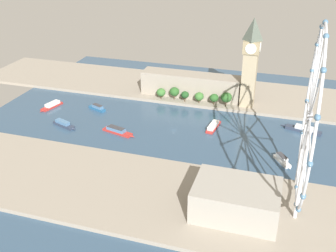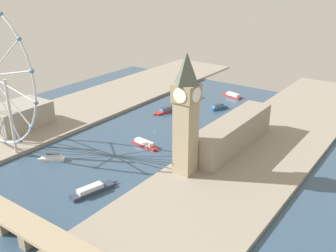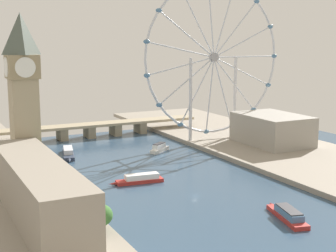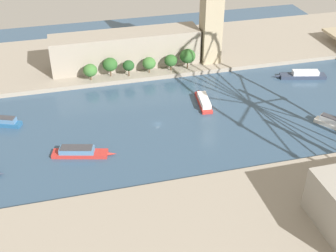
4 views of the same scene
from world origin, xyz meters
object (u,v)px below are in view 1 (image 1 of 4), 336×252
at_px(riverside_hall, 236,200).
at_px(tour_boat_4, 52,105).
at_px(tour_boat_1, 64,124).
at_px(tour_boat_6, 97,108).
at_px(parliament_block, 191,85).
at_px(tour_boat_5, 303,129).
at_px(tour_boat_0, 213,126).
at_px(clock_tower, 250,62).
at_px(tour_boat_3, 117,131).
at_px(ferris_wheel, 309,118).
at_px(tour_boat_2, 282,160).

xyz_separation_m(riverside_hall, tour_boat_4, (-118.28, -206.61, -11.54)).
relative_size(tour_boat_1, tour_boat_6, 1.23).
xyz_separation_m(parliament_block, tour_boat_5, (45.66, 117.08, -13.02)).
relative_size(tour_boat_0, tour_boat_5, 0.82).
xyz_separation_m(riverside_hall, tour_boat_6, (-126.14, -159.46, -11.26)).
relative_size(clock_tower, tour_boat_4, 3.00).
height_order(tour_boat_1, tour_boat_3, tour_boat_3).
bearing_deg(tour_boat_6, riverside_hall, 163.69).
relative_size(tour_boat_3, tour_boat_6, 1.49).
distance_m(ferris_wheel, tour_boat_6, 227.82).
bearing_deg(ferris_wheel, parliament_block, -144.19).
height_order(ferris_wheel, tour_boat_0, ferris_wheel).
distance_m(tour_boat_5, tour_boat_6, 200.33).
bearing_deg(tour_boat_4, clock_tower, 120.72).
relative_size(clock_tower, tour_boat_0, 2.88).
bearing_deg(riverside_hall, tour_boat_5, 163.69).
bearing_deg(tour_boat_2, parliament_block, -171.02).
distance_m(riverside_hall, tour_boat_3, 147.17).
xyz_separation_m(tour_boat_0, tour_boat_1, (37.62, -133.72, 0.06)).
height_order(tour_boat_4, tour_boat_5, tour_boat_5).
xyz_separation_m(riverside_hall, tour_boat_3, (-85.49, -119.24, -11.42)).
xyz_separation_m(tour_boat_0, tour_boat_3, (35.18, -80.76, 0.04)).
bearing_deg(tour_boat_5, clock_tower, -20.49).
distance_m(ferris_wheel, tour_boat_5, 126.84).
height_order(clock_tower, parliament_block, clock_tower).
xyz_separation_m(ferris_wheel, tour_boat_5, (-111.12, 3.96, -61.03)).
height_order(tour_boat_2, tour_boat_5, tour_boat_2).
height_order(parliament_block, tour_boat_4, parliament_block).
distance_m(tour_boat_3, tour_boat_4, 93.32).
bearing_deg(clock_tower, tour_boat_1, -59.16).
xyz_separation_m(ferris_wheel, riverside_hall, (27.27, -36.54, -49.64)).
bearing_deg(tour_boat_4, tour_boat_5, 108.41).
xyz_separation_m(tour_boat_0, tour_boat_5, (-17.71, 78.98, 0.06)).
bearing_deg(tour_boat_4, tour_boat_0, 104.57).
relative_size(riverside_hall, tour_boat_2, 2.63).
height_order(clock_tower, tour_boat_1, clock_tower).
bearing_deg(parliament_block, tour_boat_3, -23.41).
distance_m(tour_boat_2, tour_boat_3, 144.77).
bearing_deg(tour_boat_1, tour_boat_6, 93.32).
bearing_deg(clock_tower, riverside_hall, 5.10).
bearing_deg(tour_boat_6, tour_boat_5, -154.46).
bearing_deg(clock_tower, parliament_block, -97.08).
height_order(tour_boat_1, tour_boat_2, tour_boat_2).
relative_size(tour_boat_4, tour_boat_6, 1.28).
distance_m(clock_tower, tour_boat_2, 116.78).
height_order(clock_tower, tour_boat_3, clock_tower).
height_order(ferris_wheel, tour_boat_4, ferris_wheel).
height_order(tour_boat_0, tour_boat_2, tour_boat_2).
distance_m(riverside_hall, tour_boat_1, 191.53).
relative_size(ferris_wheel, tour_boat_4, 4.02).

